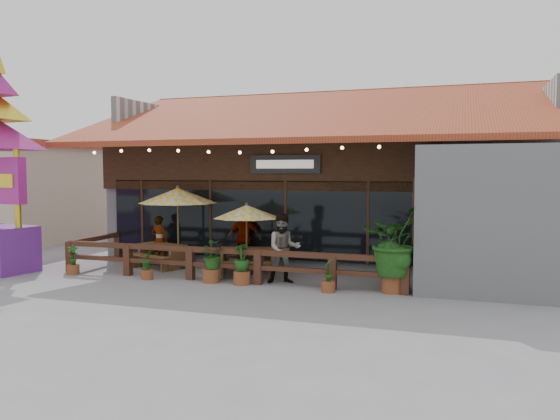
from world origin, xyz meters
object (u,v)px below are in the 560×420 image
(umbrella_left, at_px, (178,196))
(picnic_table_left, at_px, (162,252))
(picnic_table_right, at_px, (248,257))
(umbrella_right, at_px, (247,212))
(tropical_plant, at_px, (394,243))

(umbrella_left, relative_size, picnic_table_left, 1.69)
(picnic_table_right, bearing_deg, picnic_table_left, 173.08)
(umbrella_right, bearing_deg, picnic_table_right, -55.55)
(picnic_table_left, relative_size, picnic_table_right, 0.93)
(picnic_table_left, relative_size, tropical_plant, 0.85)
(picnic_table_left, distance_m, picnic_table_right, 3.04)
(umbrella_left, xyz_separation_m, picnic_table_left, (-0.56, -0.03, -1.73))
(picnic_table_left, distance_m, tropical_plant, 7.39)
(umbrella_left, distance_m, umbrella_right, 2.42)
(umbrella_right, distance_m, picnic_table_right, 1.30)
(picnic_table_right, distance_m, tropical_plant, 4.38)
(picnic_table_left, xyz_separation_m, tropical_plant, (7.24, -1.30, 0.73))
(picnic_table_left, xyz_separation_m, picnic_table_right, (3.02, -0.37, 0.03))
(umbrella_left, height_order, picnic_table_right, umbrella_left)
(umbrella_right, xyz_separation_m, picnic_table_right, (0.09, -0.14, -1.29))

